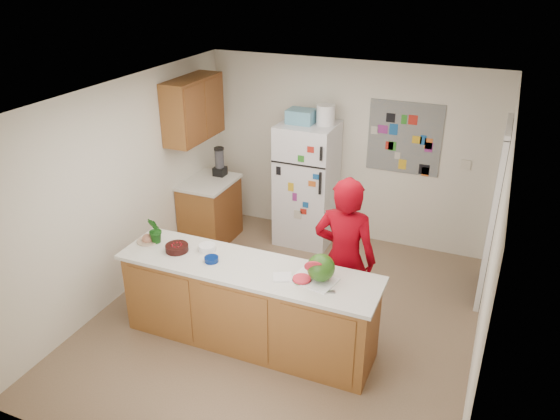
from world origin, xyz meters
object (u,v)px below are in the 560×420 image
at_px(person, 344,259).
at_px(cherry_bowl, 177,248).
at_px(watermelon, 321,268).
at_px(refrigerator, 307,184).

distance_m(person, cherry_bowl, 1.73).
height_order(person, watermelon, person).
bearing_deg(refrigerator, person, -59.31).
xyz_separation_m(watermelon, cherry_bowl, (-1.56, -0.03, -0.11)).
relative_size(watermelon, cherry_bowl, 1.11).
xyz_separation_m(refrigerator, cherry_bowl, (-0.55, -2.39, 0.11)).
height_order(refrigerator, cherry_bowl, refrigerator).
height_order(watermelon, cherry_bowl, watermelon).
distance_m(refrigerator, watermelon, 2.57).
xyz_separation_m(refrigerator, watermelon, (1.01, -2.35, 0.21)).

